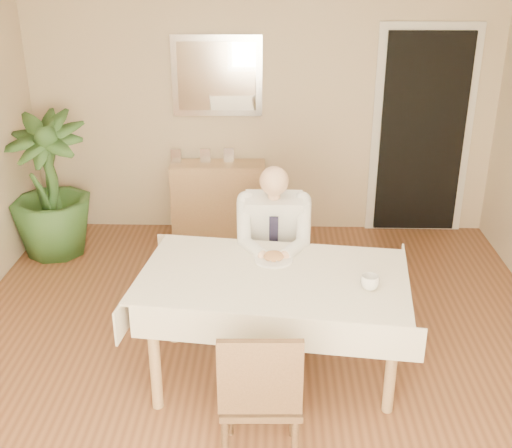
{
  "coord_description": "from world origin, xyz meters",
  "views": [
    {
      "loc": [
        0.11,
        -3.62,
        2.67
      ],
      "look_at": [
        0.0,
        0.35,
        0.95
      ],
      "focal_mm": 45.0,
      "sensor_mm": 36.0,
      "label": 1
    }
  ],
  "objects_px": {
    "potted_palm": "(49,186)",
    "chair_near": "(260,393)",
    "chair_far": "(273,248)",
    "coffee_mug": "(370,282)",
    "dining_table": "(273,286)",
    "sideboard": "(218,199)",
    "seated_man": "(274,244)"
  },
  "relations": [
    {
      "from": "dining_table",
      "to": "sideboard",
      "type": "bearing_deg",
      "value": 110.35
    },
    {
      "from": "dining_table",
      "to": "coffee_mug",
      "type": "bearing_deg",
      "value": -8.92
    },
    {
      "from": "chair_near",
      "to": "sideboard",
      "type": "bearing_deg",
      "value": 96.91
    },
    {
      "from": "sideboard",
      "to": "potted_palm",
      "type": "relative_size",
      "value": 0.69
    },
    {
      "from": "potted_palm",
      "to": "dining_table",
      "type": "bearing_deg",
      "value": -41.73
    },
    {
      "from": "chair_far",
      "to": "coffee_mug",
      "type": "distance_m",
      "value": 1.23
    },
    {
      "from": "chair_far",
      "to": "chair_near",
      "type": "height_order",
      "value": "chair_far"
    },
    {
      "from": "chair_far",
      "to": "potted_palm",
      "type": "relative_size",
      "value": 0.69
    },
    {
      "from": "dining_table",
      "to": "sideboard",
      "type": "distance_m",
      "value": 2.41
    },
    {
      "from": "chair_far",
      "to": "chair_near",
      "type": "relative_size",
      "value": 1.01
    },
    {
      "from": "seated_man",
      "to": "sideboard",
      "type": "distance_m",
      "value": 1.84
    },
    {
      "from": "sideboard",
      "to": "dining_table",
      "type": "bearing_deg",
      "value": -78.54
    },
    {
      "from": "sideboard",
      "to": "coffee_mug",
      "type": "bearing_deg",
      "value": -67.35
    },
    {
      "from": "chair_far",
      "to": "coffee_mug",
      "type": "bearing_deg",
      "value": -53.79
    },
    {
      "from": "chair_far",
      "to": "sideboard",
      "type": "relative_size",
      "value": 1.0
    },
    {
      "from": "chair_near",
      "to": "potted_palm",
      "type": "height_order",
      "value": "potted_palm"
    },
    {
      "from": "potted_palm",
      "to": "chair_near",
      "type": "bearing_deg",
      "value": -53.68
    },
    {
      "from": "chair_near",
      "to": "potted_palm",
      "type": "bearing_deg",
      "value": 124.6
    },
    {
      "from": "chair_far",
      "to": "chair_near",
      "type": "distance_m",
      "value": 1.76
    },
    {
      "from": "seated_man",
      "to": "sideboard",
      "type": "relative_size",
      "value": 1.36
    },
    {
      "from": "chair_far",
      "to": "chair_near",
      "type": "xyz_separation_m",
      "value": [
        -0.06,
        -1.76,
        -0.0
      ]
    },
    {
      "from": "seated_man",
      "to": "sideboard",
      "type": "bearing_deg",
      "value": 107.6
    },
    {
      "from": "chair_near",
      "to": "sideboard",
      "type": "xyz_separation_m",
      "value": [
        -0.48,
        3.2,
        -0.15
      ]
    },
    {
      "from": "chair_far",
      "to": "seated_man",
      "type": "distance_m",
      "value": 0.34
    },
    {
      "from": "chair_far",
      "to": "potted_palm",
      "type": "xyz_separation_m",
      "value": [
        -2.05,
        0.95,
        0.15
      ]
    },
    {
      "from": "seated_man",
      "to": "sideboard",
      "type": "height_order",
      "value": "seated_man"
    },
    {
      "from": "dining_table",
      "to": "potted_palm",
      "type": "height_order",
      "value": "potted_palm"
    },
    {
      "from": "chair_far",
      "to": "coffee_mug",
      "type": "relative_size",
      "value": 8.19
    },
    {
      "from": "chair_near",
      "to": "seated_man",
      "type": "height_order",
      "value": "seated_man"
    },
    {
      "from": "coffee_mug",
      "to": "sideboard",
      "type": "distance_m",
      "value": 2.77
    },
    {
      "from": "chair_near",
      "to": "coffee_mug",
      "type": "bearing_deg",
      "value": 45.71
    },
    {
      "from": "chair_near",
      "to": "seated_man",
      "type": "xyz_separation_m",
      "value": [
        0.06,
        1.47,
        0.18
      ]
    }
  ]
}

